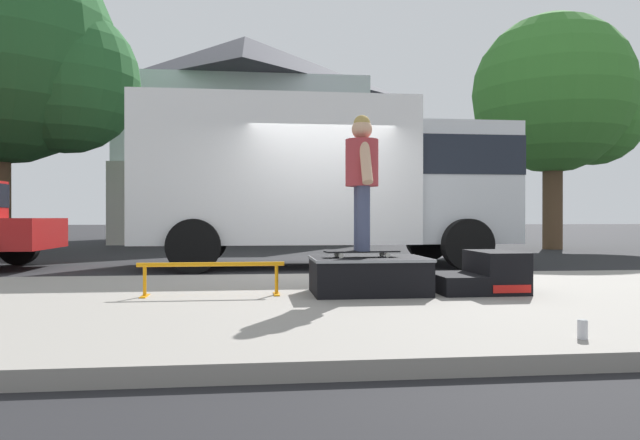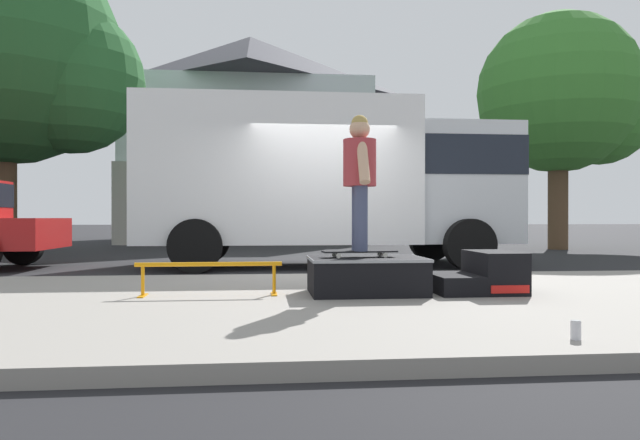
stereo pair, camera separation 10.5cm
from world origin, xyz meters
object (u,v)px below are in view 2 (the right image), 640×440
object	(u,v)px
skate_box	(366,274)
kicker_ramp	(482,275)
box_truck	(329,176)
soda_can	(576,330)
street_tree_neighbour	(19,58)
skateboard	(360,252)
grind_rail	(209,270)
skater_kid	(360,171)
street_tree_main	(567,98)

from	to	relation	value
skate_box	kicker_ramp	xyz separation A→B (m)	(1.25, -0.00, -0.02)
skate_box	box_truck	size ratio (longest dim) A/B	0.17
soda_can	street_tree_neighbour	xyz separation A→B (m)	(-8.34, 12.21, 4.91)
kicker_ramp	street_tree_neighbour	distance (m)	13.93
skate_box	soda_can	distance (m)	2.57
kicker_ramp	skateboard	distance (m)	1.34
grind_rail	skater_kid	xyz separation A→B (m)	(1.56, -0.03, 1.03)
kicker_ramp	grind_rail	distance (m)	2.88
skateboard	soda_can	bearing A→B (deg)	-66.91
kicker_ramp	skater_kid	distance (m)	1.72
kicker_ramp	box_truck	world-z (taller)	box_truck
skate_box	street_tree_neighbour	size ratio (longest dim) A/B	0.15
skate_box	skater_kid	bearing A→B (deg)	173.71
skateboard	skate_box	bearing A→B (deg)	-6.29
skate_box	kicker_ramp	world-z (taller)	kicker_ramp
skater_kid	street_tree_main	distance (m)	13.06
grind_rail	skateboard	xyz separation A→B (m)	(1.56, -0.03, 0.18)
soda_can	box_truck	distance (m)	7.51
box_truck	skate_box	bearing A→B (deg)	-92.13
skate_box	skateboard	distance (m)	0.24
kicker_ramp	skateboard	world-z (taller)	skateboard
skate_box	skater_kid	xyz separation A→B (m)	(-0.07, 0.01, 1.08)
skate_box	skater_kid	size ratio (longest dim) A/B	0.84
skater_kid	box_truck	world-z (taller)	box_truck
skate_box	box_truck	bearing A→B (deg)	87.87
skate_box	box_truck	distance (m)	5.12
skate_box	street_tree_main	world-z (taller)	street_tree_main
skater_kid	box_truck	size ratio (longest dim) A/B	0.21
soda_can	street_tree_neighbour	size ratio (longest dim) A/B	0.02
skate_box	grind_rail	size ratio (longest dim) A/B	0.81
street_tree_main	skate_box	bearing A→B (deg)	-127.70
street_tree_main	street_tree_neighbour	size ratio (longest dim) A/B	0.83
kicker_ramp	street_tree_neighbour	size ratio (longest dim) A/B	0.11
street_tree_main	soda_can	bearing A→B (deg)	-118.73
box_truck	street_tree_main	distance (m)	9.52
skater_kid	soda_can	distance (m)	2.87
soda_can	street_tree_neighbour	distance (m)	15.58
soda_can	street_tree_neighbour	world-z (taller)	street_tree_neighbour
grind_rail	street_tree_main	world-z (taller)	street_tree_main
skate_box	street_tree_main	size ratio (longest dim) A/B	0.18
street_tree_main	kicker_ramp	bearing A→B (deg)	-122.96
skateboard	street_tree_main	bearing A→B (deg)	52.03
skater_kid	soda_can	bearing A→B (deg)	-66.91
kicker_ramp	box_truck	bearing A→B (deg)	102.18
skateboard	street_tree_neighbour	distance (m)	13.06
kicker_ramp	skater_kid	bearing A→B (deg)	179.64
skate_box	skater_kid	world-z (taller)	skater_kid
street_tree_neighbour	box_truck	bearing A→B (deg)	-32.88
grind_rail	skateboard	size ratio (longest dim) A/B	1.87
skateboard	box_truck	xyz separation A→B (m)	(0.25, 4.92, 1.14)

